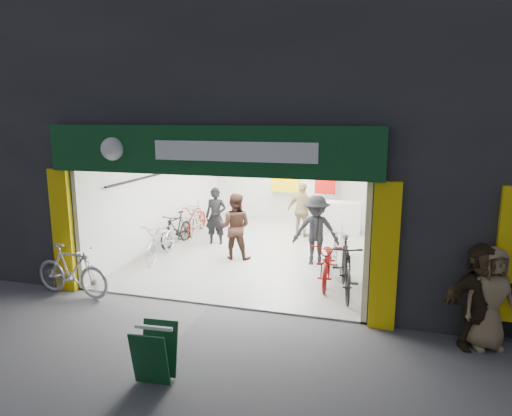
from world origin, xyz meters
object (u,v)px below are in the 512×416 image
at_px(bike_left_front, 161,241).
at_px(pedestrian_near, 489,298).
at_px(sandwich_board, 155,352).
at_px(bike_right_front, 346,267).
at_px(parked_bike, 72,270).

distance_m(bike_left_front, pedestrian_near, 7.69).
height_order(bike_left_front, sandwich_board, bike_left_front).
bearing_deg(sandwich_board, pedestrian_near, 22.52).
bearing_deg(bike_right_front, bike_left_front, 158.20).
height_order(bike_right_front, parked_bike, bike_right_front).
bearing_deg(parked_bike, pedestrian_near, -84.02).
xyz_separation_m(pedestrian_near, sandwich_board, (-4.62, -2.35, -0.40)).
relative_size(bike_right_front, parked_bike, 1.08).
height_order(bike_left_front, bike_right_front, bike_right_front).
bearing_deg(sandwich_board, bike_right_front, 56.12).
height_order(bike_left_front, pedestrian_near, pedestrian_near).
bearing_deg(pedestrian_near, bike_right_front, 125.24).
bearing_deg(bike_left_front, pedestrian_near, -27.46).
xyz_separation_m(bike_right_front, sandwich_board, (-2.25, -3.98, -0.15)).
distance_m(bike_left_front, parked_bike, 2.79).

